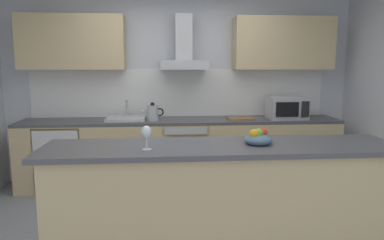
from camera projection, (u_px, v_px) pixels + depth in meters
The scene contains 15 objects.
ground at pixel (189, 235), 3.43m from camera, with size 5.80×4.56×0.02m, color gray.
wall_back at pixel (180, 88), 5.04m from camera, with size 5.80×0.12×2.60m, color silver.
backsplash_tile at pixel (180, 93), 4.98m from camera, with size 4.08×0.02×0.66m, color white.
counter_back at pixel (181, 152), 4.80m from camera, with size 4.23×0.60×0.90m.
counter_island at pixel (221, 207), 2.80m from camera, with size 2.74×0.64×1.01m.
upper_cabinets at pixel (180, 43), 4.72m from camera, with size 4.17×0.32×0.70m.
oven at pixel (185, 152), 4.77m from camera, with size 0.60×0.62×0.80m.
refrigerator at pixel (63, 157), 4.65m from camera, with size 0.58×0.60×0.85m.
microwave at pixel (287, 108), 4.77m from camera, with size 0.50×0.38×0.30m.
sink at pixel (126, 118), 4.65m from camera, with size 0.50×0.40×0.26m.
kettle at pixel (153, 112), 4.62m from camera, with size 0.29×0.15×0.24m.
range_hood at pixel (184, 52), 4.70m from camera, with size 0.62×0.45×0.72m.
wine_glass at pixel (146, 133), 2.55m from camera, with size 0.08×0.08×0.18m.
fruit_bowl at pixel (258, 138), 2.75m from camera, with size 0.22×0.22×0.13m.
chopping_board at pixel (241, 118), 4.74m from camera, with size 0.34×0.22×0.02m, color #9E7247.
Camera 1 is at (-0.23, -3.21, 1.62)m, focal length 33.13 mm.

